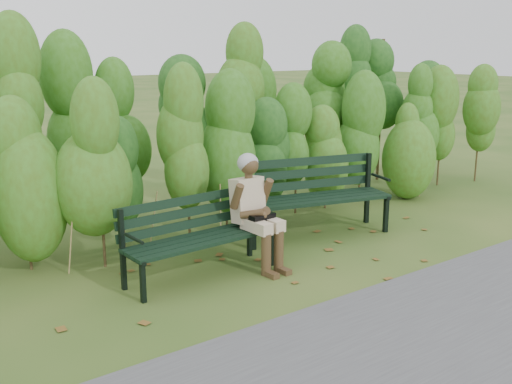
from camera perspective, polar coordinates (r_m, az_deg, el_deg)
ground at (r=6.28m, az=1.91°, el=-7.28°), size 80.00×80.00×0.00m
footpath at (r=4.90m, az=18.59°, el=-14.29°), size 60.00×2.50×0.01m
hedge_band at (r=7.48m, az=-6.93°, el=6.00°), size 11.04×1.67×2.42m
leaf_litter at (r=5.95m, az=-0.48°, el=-8.45°), size 5.92×2.15×0.01m
bench_left at (r=5.99m, az=-5.70°, el=-3.66°), size 1.60×0.58×0.79m
bench_right at (r=7.32m, az=5.27°, el=0.18°), size 1.93×1.04×0.92m
seated_woman at (r=6.16m, az=-0.10°, el=-1.20°), size 0.48×0.70×1.18m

